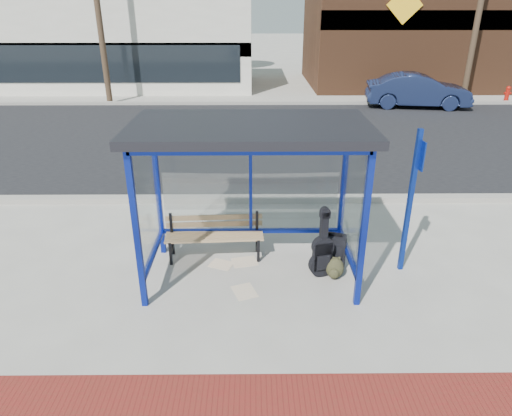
{
  "coord_description": "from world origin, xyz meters",
  "views": [
    {
      "loc": [
        0.03,
        -6.09,
        3.92
      ],
      "look_at": [
        0.08,
        0.2,
        1.07
      ],
      "focal_mm": 32.0,
      "sensor_mm": 36.0,
      "label": 1
    }
  ],
  "objects_px": {
    "bench": "(214,233)",
    "guitar_bag": "(322,253)",
    "suitcase": "(334,252)",
    "backpack": "(335,269)",
    "fire_hydrant": "(507,93)",
    "parked_car": "(418,91)"
  },
  "relations": [
    {
      "from": "bench",
      "to": "backpack",
      "type": "height_order",
      "value": "bench"
    },
    {
      "from": "backpack",
      "to": "fire_hydrant",
      "type": "height_order",
      "value": "fire_hydrant"
    },
    {
      "from": "guitar_bag",
      "to": "parked_car",
      "type": "distance_m",
      "value": 13.71
    },
    {
      "from": "guitar_bag",
      "to": "backpack",
      "type": "height_order",
      "value": "guitar_bag"
    },
    {
      "from": "bench",
      "to": "fire_hydrant",
      "type": "bearing_deg",
      "value": 45.15
    },
    {
      "from": "bench",
      "to": "parked_car",
      "type": "bearing_deg",
      "value": 55.25
    },
    {
      "from": "bench",
      "to": "guitar_bag",
      "type": "bearing_deg",
      "value": -23.09
    },
    {
      "from": "parked_car",
      "to": "fire_hydrant",
      "type": "distance_m",
      "value": 4.43
    },
    {
      "from": "bench",
      "to": "parked_car",
      "type": "distance_m",
      "value": 13.96
    },
    {
      "from": "parked_car",
      "to": "fire_hydrant",
      "type": "bearing_deg",
      "value": -67.41
    },
    {
      "from": "bench",
      "to": "backpack",
      "type": "distance_m",
      "value": 2.03
    },
    {
      "from": "suitcase",
      "to": "backpack",
      "type": "distance_m",
      "value": 0.31
    },
    {
      "from": "suitcase",
      "to": "backpack",
      "type": "xyz_separation_m",
      "value": [
        -0.02,
        -0.28,
        -0.13
      ]
    },
    {
      "from": "fire_hydrant",
      "to": "bench",
      "type": "bearing_deg",
      "value": -131.65
    },
    {
      "from": "bench",
      "to": "guitar_bag",
      "type": "relative_size",
      "value": 1.48
    },
    {
      "from": "parked_car",
      "to": "fire_hydrant",
      "type": "height_order",
      "value": "parked_car"
    },
    {
      "from": "bench",
      "to": "fire_hydrant",
      "type": "height_order",
      "value": "bench"
    },
    {
      "from": "fire_hydrant",
      "to": "parked_car",
      "type": "bearing_deg",
      "value": -165.25
    },
    {
      "from": "guitar_bag",
      "to": "bench",
      "type": "bearing_deg",
      "value": 145.73
    },
    {
      "from": "backpack",
      "to": "parked_car",
      "type": "xyz_separation_m",
      "value": [
        5.41,
        12.57,
        0.51
      ]
    },
    {
      "from": "bench",
      "to": "suitcase",
      "type": "distance_m",
      "value": 1.97
    },
    {
      "from": "guitar_bag",
      "to": "suitcase",
      "type": "relative_size",
      "value": 1.74
    }
  ]
}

